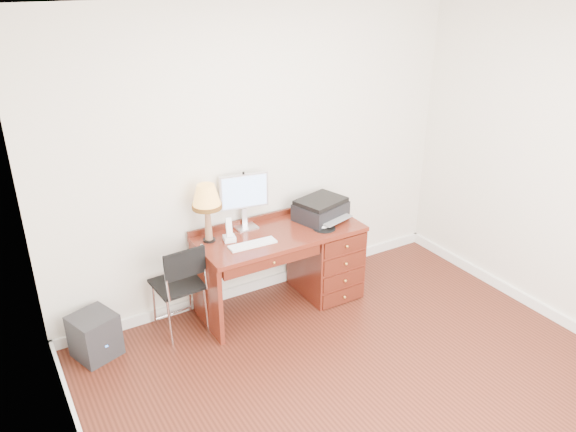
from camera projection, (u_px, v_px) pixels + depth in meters
ground at (373, 392)px, 4.20m from camera, size 4.00×4.00×0.00m
room_shell at (326, 342)px, 4.68m from camera, size 4.00×4.00×4.00m
desk at (309, 256)px, 5.28m from camera, size 1.50×0.67×0.75m
monitor at (244, 194)px, 4.95m from camera, size 0.44×0.17×0.51m
keyboard at (253, 244)px, 4.75m from camera, size 0.42×0.14×0.02m
mouse_pad at (324, 228)px, 5.05m from camera, size 0.21×0.21×0.04m
printer at (321, 209)px, 5.21m from camera, size 0.52×0.46×0.20m
leg_lamp at (207, 200)px, 4.67m from camera, size 0.25×0.25×0.52m
phone at (229, 234)px, 4.81m from camera, size 0.12×0.12×0.21m
pen_cup at (306, 210)px, 5.30m from camera, size 0.09×0.09×0.11m
chair at (180, 281)px, 4.68m from camera, size 0.42×0.43×0.85m
equipment_box at (95, 335)px, 4.53m from camera, size 0.41×0.41×0.37m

